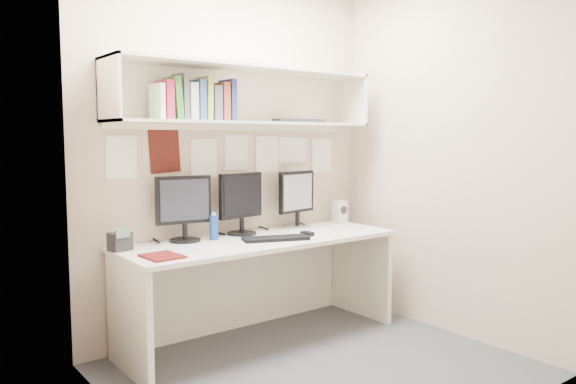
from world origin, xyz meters
TOP-DOWN VIEW (x-y plane):
  - floor at (0.00, 0.00)m, footprint 2.40×2.00m
  - wall_back at (0.00, 1.00)m, footprint 2.40×0.02m
  - wall_front at (0.00, -1.00)m, footprint 2.40×0.02m
  - wall_left at (-1.20, 0.00)m, footprint 0.02×2.00m
  - wall_right at (1.20, 0.00)m, footprint 0.02×2.00m
  - desk at (0.00, 0.65)m, footprint 2.00×0.70m
  - overhead_hutch at (0.00, 0.86)m, footprint 2.00×0.38m
  - pinned_papers at (0.00, 0.99)m, footprint 1.92×0.01m
  - monitor_left at (-0.48, 0.87)m, footprint 0.38×0.21m
  - monitor_center at (-0.02, 0.87)m, footprint 0.38×0.21m
  - monitor_right at (0.49, 0.87)m, footprint 0.38×0.21m
  - keyboard at (0.04, 0.53)m, footprint 0.48×0.30m
  - mouse at (0.32, 0.53)m, footprint 0.06×0.09m
  - speaker at (0.93, 0.85)m, footprint 0.10×0.10m
  - blue_bottle at (-0.29, 0.80)m, footprint 0.06×0.06m
  - maroon_notebook at (-0.82, 0.48)m, footprint 0.21×0.25m
  - desk_phone at (-0.94, 0.82)m, footprint 0.14×0.13m
  - book_stack at (-0.41, 0.81)m, footprint 0.56×0.18m
  - hutch_tray at (0.45, 0.79)m, footprint 0.40×0.21m

SIDE VIEW (x-z plane):
  - floor at x=0.00m, z-range -0.01..0.01m
  - desk at x=0.00m, z-range 0.00..0.73m
  - maroon_notebook at x=-0.82m, z-range 0.73..0.74m
  - keyboard at x=0.04m, z-range 0.73..0.75m
  - mouse at x=0.32m, z-range 0.73..0.76m
  - desk_phone at x=-0.94m, z-range 0.71..0.86m
  - blue_bottle at x=-0.29m, z-range 0.73..0.91m
  - speaker at x=0.93m, z-range 0.73..0.91m
  - monitor_right at x=0.49m, z-range 0.75..1.19m
  - monitor_left at x=-0.48m, z-range 0.75..1.19m
  - monitor_center at x=-0.02m, z-range 0.75..1.20m
  - pinned_papers at x=0.00m, z-range 1.01..1.49m
  - wall_back at x=0.00m, z-range 0.00..2.60m
  - wall_front at x=0.00m, z-range 0.00..2.60m
  - wall_left at x=-1.20m, z-range 0.00..2.60m
  - wall_right at x=1.20m, z-range 0.00..2.60m
  - hutch_tray at x=0.45m, z-range 1.54..1.57m
  - book_stack at x=-0.41m, z-range 1.52..1.82m
  - overhead_hutch at x=0.00m, z-range 1.52..1.92m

